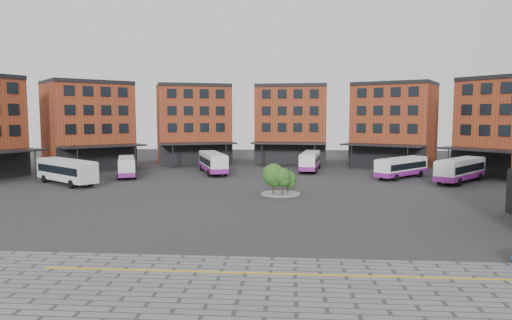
# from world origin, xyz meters

# --- Properties ---
(ground) EXTENTS (160.00, 160.00, 0.00)m
(ground) POSITION_xyz_m (0.00, 0.00, 0.00)
(ground) COLOR #28282B
(ground) RESTS_ON ground
(yellow_line) EXTENTS (26.00, 0.15, 0.02)m
(yellow_line) POSITION_xyz_m (2.00, -14.00, 0.03)
(yellow_line) COLOR gold
(yellow_line) RESTS_ON paving_zone
(main_building) EXTENTS (94.14, 42.48, 14.60)m
(main_building) POSITION_xyz_m (-4.77, 38.25, 7.23)
(main_building) COLOR maroon
(main_building) RESTS_ON ground
(tree_island) EXTENTS (4.40, 4.40, 3.52)m
(tree_island) POSITION_xyz_m (1.87, 11.59, 1.88)
(tree_island) COLOR gray
(tree_island) RESTS_ON ground
(bus_a) EXTENTS (10.61, 8.80, 3.20)m
(bus_a) POSITION_xyz_m (-25.60, 17.37, 1.90)
(bus_a) COLOR silver
(bus_a) RESTS_ON ground
(bus_b) EXTENTS (5.53, 9.99, 2.76)m
(bus_b) POSITION_xyz_m (-20.61, 25.31, 1.50)
(bus_b) COLOR silver
(bus_b) RESTS_ON ground
(bus_c) EXTENTS (6.27, 11.40, 3.16)m
(bus_c) POSITION_xyz_m (-8.79, 29.98, 1.71)
(bus_c) COLOR silver
(bus_c) RESTS_ON ground
(bus_d) EXTENTS (3.87, 10.88, 3.00)m
(bus_d) POSITION_xyz_m (6.21, 34.24, 1.63)
(bus_d) COLOR white
(bus_d) RESTS_ON ground
(bus_e) EXTENTS (8.80, 9.07, 2.89)m
(bus_e) POSITION_xyz_m (18.75, 26.71, 1.57)
(bus_e) COLOR white
(bus_e) RESTS_ON ground
(bus_f) EXTENTS (9.20, 10.23, 3.16)m
(bus_f) POSITION_xyz_m (25.52, 23.07, 1.71)
(bus_f) COLOR silver
(bus_f) RESTS_ON ground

